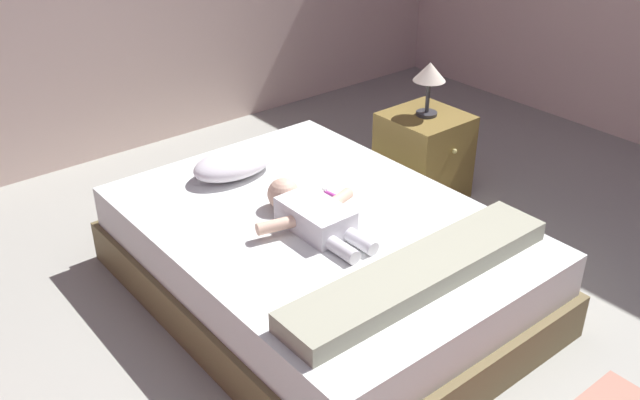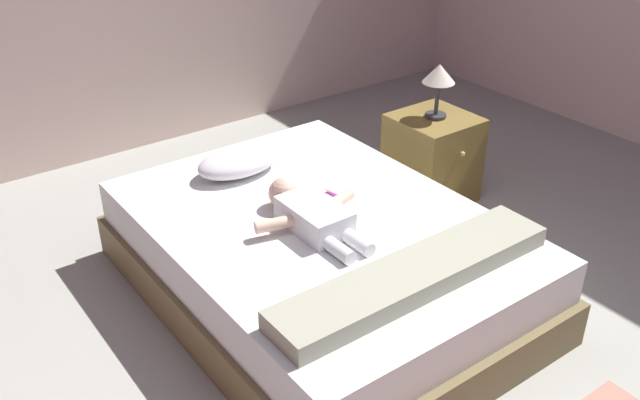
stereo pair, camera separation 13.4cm
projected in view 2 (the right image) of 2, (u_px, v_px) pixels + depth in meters
name	position (u px, v px, depth m)	size (l,w,h in m)	color
ground_plane	(424.00, 392.00, 2.90)	(8.00, 8.00, 0.00)	#A4A59A
bed	(320.00, 258.00, 3.38)	(1.45, 2.00, 0.43)	brown
pillow	(239.00, 162.00, 3.64)	(0.46, 0.27, 0.14)	white
baby	(309.00, 213.00, 3.19)	(0.55, 0.65, 0.15)	white
toothbrush	(334.00, 194.00, 3.46)	(0.03, 0.14, 0.02)	#B43A9E
nightstand	(432.00, 158.00, 4.23)	(0.44, 0.47, 0.53)	olive
lamp	(439.00, 77.00, 3.98)	(0.19, 0.19, 0.32)	#333338
blanket	(415.00, 275.00, 2.80)	(1.31, 0.26, 0.09)	#A0A189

